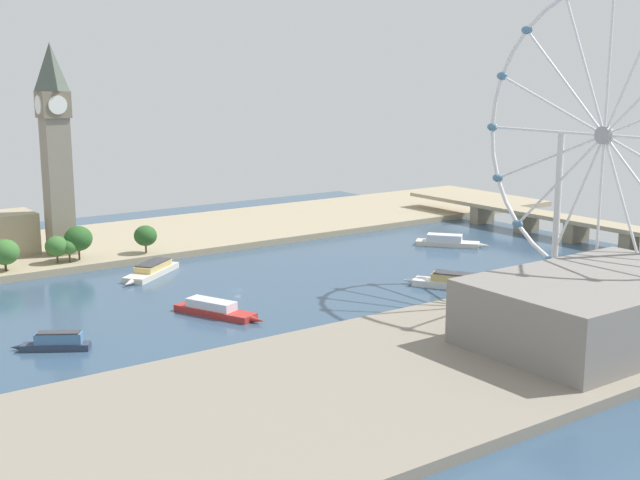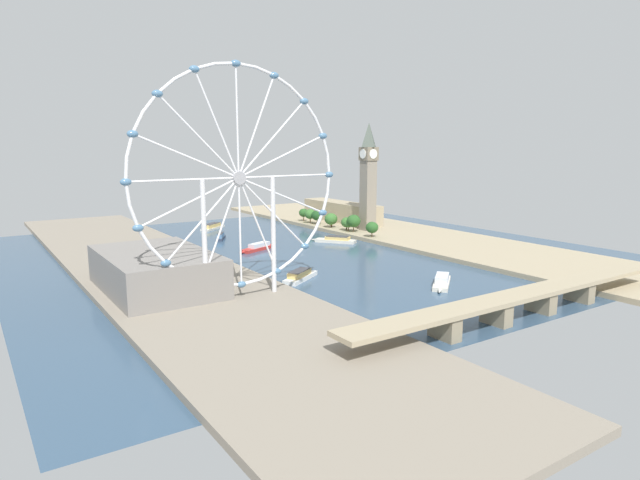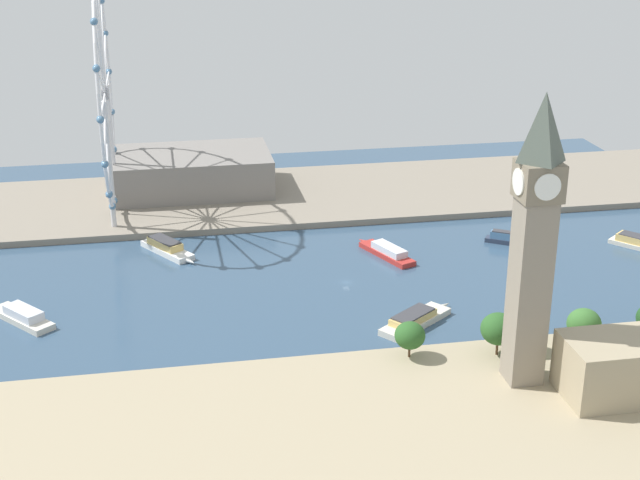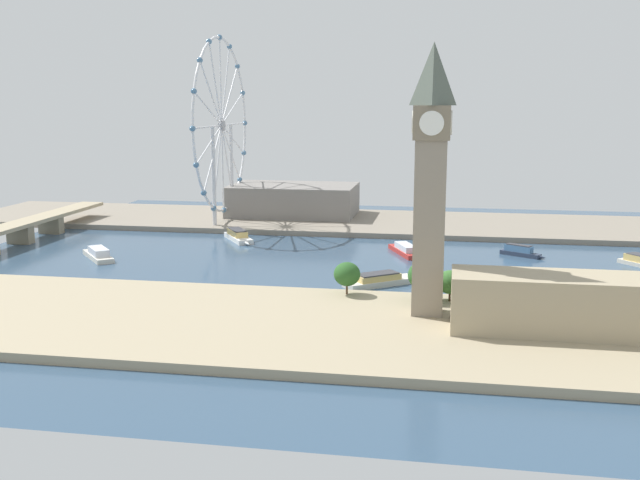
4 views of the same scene
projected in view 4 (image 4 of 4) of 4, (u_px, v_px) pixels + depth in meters
ground_plane at (353, 262)px, 349.32m from camera, size 385.34×385.34×0.00m
riverbank_left at (312, 327)px, 244.85m from camera, size 90.00×520.00×3.00m
riverbank_right at (376, 223)px, 453.23m from camera, size 90.00×520.00×3.00m
clock_tower at (431, 177)px, 246.63m from camera, size 13.05×13.05×91.32m
parliament_block at (612, 306)px, 230.40m from camera, size 22.00×99.23×18.39m
tree_row_embankment at (496, 281)px, 267.17m from camera, size 14.53×117.46×14.71m
ferris_wheel at (222, 127)px, 443.44m from camera, size 107.77×3.20×110.87m
riverside_hall at (294, 200)px, 474.53m from camera, size 49.56×79.62×19.35m
river_bridge at (3, 233)px, 378.75m from camera, size 197.34×14.50×11.45m
tour_boat_0 at (520, 251)px, 362.98m from camera, size 15.53×21.75×5.66m
tour_boat_1 at (381, 280)px, 305.99m from camera, size 27.25×33.09×5.28m
tour_boat_2 at (405, 250)px, 368.37m from camera, size 35.32×18.81×5.16m
tour_boat_3 at (238, 236)px, 403.89m from camera, size 32.17×23.23×6.02m
tour_boat_5 at (98, 254)px, 357.11m from camera, size 30.17×26.49×5.57m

